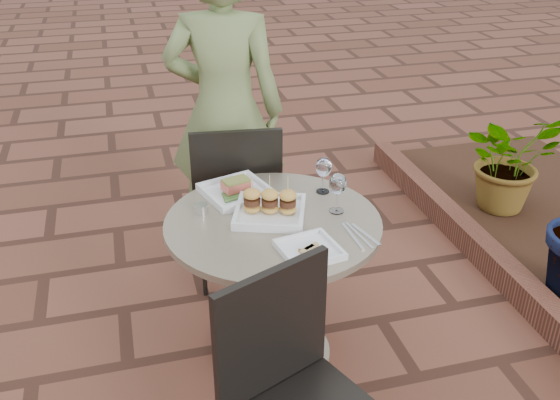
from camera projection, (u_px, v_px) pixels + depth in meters
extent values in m
plane|color=brown|center=(218.00, 349.00, 2.96)|extent=(60.00, 60.00, 0.00)
cylinder|color=gray|center=(274.00, 352.00, 2.91)|extent=(0.52, 0.52, 0.04)
cylinder|color=gray|center=(273.00, 294.00, 2.75)|extent=(0.08, 0.08, 0.70)
cylinder|color=gray|center=(273.00, 223.00, 2.58)|extent=(0.90, 0.90, 0.03)
cube|color=black|center=(236.00, 201.00, 3.31)|extent=(0.49, 0.49, 0.03)
cube|color=black|center=(237.00, 175.00, 3.01)|extent=(0.44, 0.08, 0.46)
cylinder|color=black|center=(267.00, 219.00, 3.60)|extent=(0.02, 0.02, 0.44)
cylinder|color=black|center=(201.00, 223.00, 3.56)|extent=(0.02, 0.02, 0.44)
cylinder|color=black|center=(276.00, 254.00, 3.27)|extent=(0.02, 0.02, 0.44)
cylinder|color=black|center=(203.00, 260.00, 3.22)|extent=(0.02, 0.02, 0.44)
cube|color=black|center=(272.00, 329.00, 2.01)|extent=(0.42, 0.20, 0.46)
imported|color=olive|center=(225.00, 111.00, 3.31)|extent=(0.74, 0.60, 1.74)
cube|color=white|center=(237.00, 193.00, 2.77)|extent=(0.34, 0.34, 0.01)
cube|color=#E56151|center=(236.00, 185.00, 2.75)|extent=(0.14, 0.11, 0.04)
cube|color=olive|center=(236.00, 180.00, 2.74)|extent=(0.13, 0.10, 0.01)
cube|color=white|center=(270.00, 214.00, 2.61)|extent=(0.37, 0.37, 0.01)
cube|color=white|center=(309.00, 251.00, 2.36)|extent=(0.25, 0.25, 0.01)
ellipsoid|color=#EA6082|center=(305.00, 257.00, 2.30)|extent=(0.04, 0.03, 0.02)
cylinder|color=white|center=(337.00, 211.00, 2.64)|extent=(0.06, 0.06, 0.00)
cylinder|color=white|center=(337.00, 202.00, 2.62)|extent=(0.01, 0.01, 0.08)
ellipsoid|color=white|center=(338.00, 184.00, 2.58)|extent=(0.08, 0.08, 0.09)
cylinder|color=white|center=(338.00, 185.00, 2.58)|extent=(0.06, 0.06, 0.04)
cylinder|color=white|center=(323.00, 191.00, 2.80)|extent=(0.06, 0.06, 0.00)
cylinder|color=white|center=(323.00, 184.00, 2.78)|extent=(0.01, 0.01, 0.07)
ellipsoid|color=white|center=(324.00, 167.00, 2.74)|extent=(0.07, 0.07, 0.09)
cylinder|color=white|center=(323.00, 191.00, 2.80)|extent=(0.06, 0.06, 0.00)
cylinder|color=white|center=(323.00, 184.00, 2.78)|extent=(0.01, 0.01, 0.07)
ellipsoid|color=white|center=(324.00, 167.00, 2.74)|extent=(0.07, 0.07, 0.09)
cylinder|color=silver|center=(202.00, 209.00, 2.61)|extent=(0.06, 0.06, 0.04)
cube|color=brown|center=(486.00, 254.00, 3.54)|extent=(0.12, 3.00, 0.15)
imported|color=#33662D|center=(509.00, 159.00, 3.92)|extent=(0.66, 0.59, 0.66)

